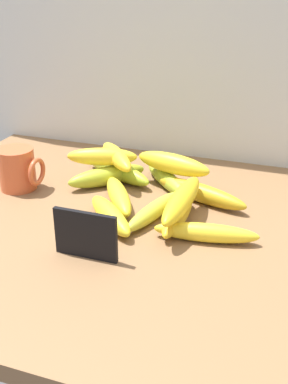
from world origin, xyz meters
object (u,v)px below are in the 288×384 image
Objects in this scene: banana_6 at (201,193)px; chalkboard_sign at (86,237)px; coffee_mug at (18,169)px; banana_4 at (110,215)px; banana_8 at (118,170)px; banana_11 at (116,157)px; banana_10 at (182,200)px; banana_9 at (102,157)px; banana_5 at (178,216)px; banana_1 at (167,179)px; banana_2 at (154,211)px; banana_7 at (119,196)px; banana_0 at (107,176)px; banana_12 at (173,164)px; banana_3 at (206,233)px.

chalkboard_sign is at bearing -116.33° from banana_6.
banana_4 is at bearing -18.51° from coffee_mug.
banana_11 reaches higher than banana_8.
banana_8 is 25.50cm from banana_10.
coffee_mug is 0.60× the size of banana_9.
banana_5 is 23.71cm from banana_11.
banana_10 is at bearing -64.53° from banana_1.
banana_6 is (8.60, -4.64, 0.15)cm from banana_1.
chalkboard_sign is 11.64cm from banana_4.
banana_10 is (21.62, -13.22, -0.80)cm from banana_9.
coffee_mug is at bearing 174.05° from banana_2.
banana_7 is (-15.32, -6.80, -0.01)cm from banana_6.
coffee_mug is 37.65cm from banana_10.
banana_10 reaches higher than banana_1.
banana_5 is (11.87, 4.29, -0.19)cm from banana_4.
banana_5 is 24.47cm from banana_8.
banana_0 is 4.36cm from banana_9.
banana_2 is at bearing -87.89° from banana_12.
banana_10 is at bearing -11.16° from banana_2.
banana_2 is 4.99cm from banana_5.
chalkboard_sign is 31.39cm from banana_12.
banana_4 is at bearing -104.57° from banana_1.
banana_0 is at bearing -165.42° from banana_1.
banana_0 is 0.90× the size of banana_10.
banana_1 is 4.14cm from banana_12.
chalkboard_sign is 19.47cm from banana_5.
banana_5 is 0.83× the size of banana_8.
banana_5 is at bearing -66.11° from banana_1.
banana_9 reaches higher than banana_2.
banana_10 is 1.16× the size of banana_12.
banana_12 is at bearing -11.07° from banana_1.
banana_8 is (-24.94, 20.14, 0.33)cm from banana_3.
banana_4 is (-6.93, -4.99, 0.29)cm from banana_2.
banana_12 is at bearing 19.49° from coffee_mug.
coffee_mug is 0.56× the size of banana_11.
banana_12 is at bearing -3.51° from banana_8.
banana_7 is at bearing 164.02° from banana_5.
banana_0 is 1.00× the size of banana_1.
banana_0 is 30.52cm from banana_3.
banana_7 reaches higher than banana_1.
banana_5 reaches higher than banana_2.
banana_11 reaches higher than banana_3.
banana_7 is at bearing 157.63° from banana_3.
banana_1 is 12.20cm from banana_11.
banana_10 reaches higher than banana_3.
banana_9 is at bearing 117.88° from banana_4.
coffee_mug is at bearing 142.14° from chalkboard_sign.
banana_7 is (-2.25, 19.61, -1.96)cm from chalkboard_sign.
banana_10 is 16.66cm from banana_12.
banana_10 is at bearing -16.77° from banana_7.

